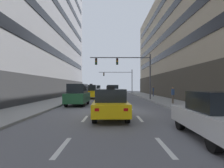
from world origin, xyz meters
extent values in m
plane|color=slate|center=(0.00, 0.00, 0.00)|extent=(120.00, 120.00, 0.00)
cube|color=gray|center=(-6.54, 0.00, 0.07)|extent=(3.68, 80.00, 0.14)
cube|color=gray|center=(6.54, 0.00, 0.07)|extent=(3.68, 80.00, 0.14)
cube|color=silver|center=(-1.57, -8.00, 0.00)|extent=(0.16, 2.00, 0.01)
cube|color=silver|center=(-1.57, -3.00, 0.00)|extent=(0.16, 2.00, 0.01)
cube|color=silver|center=(-1.57, 2.00, 0.00)|extent=(0.16, 2.00, 0.01)
cube|color=silver|center=(-1.57, 7.00, 0.00)|extent=(0.16, 2.00, 0.01)
cube|color=silver|center=(-1.57, 12.00, 0.00)|extent=(0.16, 2.00, 0.01)
cube|color=silver|center=(-1.57, 17.00, 0.00)|extent=(0.16, 2.00, 0.01)
cube|color=silver|center=(-1.57, 22.00, 0.00)|extent=(0.16, 2.00, 0.01)
cube|color=silver|center=(-1.57, 27.00, 0.00)|extent=(0.16, 2.00, 0.01)
cube|color=silver|center=(-1.57, 32.00, 0.00)|extent=(0.16, 2.00, 0.01)
cube|color=silver|center=(1.57, -8.00, 0.00)|extent=(0.16, 2.00, 0.01)
cube|color=silver|center=(1.57, -3.00, 0.00)|extent=(0.16, 2.00, 0.01)
cube|color=silver|center=(1.57, 2.00, 0.00)|extent=(0.16, 2.00, 0.01)
cube|color=silver|center=(1.57, 7.00, 0.00)|extent=(0.16, 2.00, 0.01)
cube|color=silver|center=(1.57, 12.00, 0.00)|extent=(0.16, 2.00, 0.01)
cube|color=silver|center=(1.57, 17.00, 0.00)|extent=(0.16, 2.00, 0.01)
cube|color=silver|center=(1.57, 22.00, 0.00)|extent=(0.16, 2.00, 0.01)
cube|color=silver|center=(1.57, 27.00, 0.00)|extent=(0.16, 2.00, 0.01)
cube|color=silver|center=(1.57, 32.00, 0.00)|extent=(0.16, 2.00, 0.01)
cylinder|color=black|center=(-3.90, 23.20, 0.33)|extent=(0.25, 0.68, 0.67)
cylinder|color=black|center=(-2.27, 23.26, 0.33)|extent=(0.25, 0.68, 0.67)
cylinder|color=black|center=(-3.79, 20.47, 0.33)|extent=(0.25, 0.68, 0.67)
cylinder|color=black|center=(-2.17, 20.53, 0.33)|extent=(0.25, 0.68, 0.67)
cube|color=yellow|center=(-3.03, 21.86, 0.66)|extent=(2.03, 4.53, 0.65)
cube|color=black|center=(-3.03, 21.66, 1.33)|extent=(1.69, 1.99, 0.69)
cube|color=white|center=(-3.77, 24.03, 0.77)|extent=(0.21, 0.09, 0.14)
cube|color=red|center=(-3.61, 19.65, 0.77)|extent=(0.21, 0.09, 0.14)
cube|color=white|center=(-2.46, 24.08, 0.77)|extent=(0.21, 0.09, 0.14)
cube|color=red|center=(-2.30, 19.70, 0.77)|extent=(0.21, 0.09, 0.14)
cube|color=black|center=(-3.03, 21.66, 1.77)|extent=(0.45, 0.22, 0.18)
cylinder|color=black|center=(-0.97, -1.56, 0.34)|extent=(0.24, 0.68, 0.68)
cylinder|color=black|center=(0.67, -1.52, 0.34)|extent=(0.24, 0.68, 0.68)
cylinder|color=black|center=(-0.90, -4.33, 0.34)|extent=(0.24, 0.68, 0.68)
cylinder|color=black|center=(0.74, -4.29, 0.34)|extent=(0.24, 0.68, 0.68)
cube|color=yellow|center=(-0.12, -2.92, 0.67)|extent=(2.00, 4.57, 0.66)
cube|color=black|center=(-0.11, -3.13, 1.35)|extent=(1.69, 1.99, 0.70)
cube|color=white|center=(-0.83, -0.72, 0.78)|extent=(0.21, 0.09, 0.14)
cube|color=red|center=(-0.72, -5.16, 0.78)|extent=(0.21, 0.09, 0.14)
cube|color=white|center=(0.49, -0.69, 0.78)|extent=(0.21, 0.09, 0.14)
cube|color=red|center=(0.60, -5.13, 0.78)|extent=(0.21, 0.09, 0.14)
cube|color=black|center=(-0.11, -3.13, 1.79)|extent=(0.46, 0.22, 0.19)
cylinder|color=black|center=(-0.92, 26.19, 0.35)|extent=(0.24, 0.70, 0.70)
cylinder|color=black|center=(0.77, 26.18, 0.35)|extent=(0.24, 0.70, 0.70)
cylinder|color=black|center=(-0.94, 23.33, 0.35)|extent=(0.24, 0.70, 0.70)
cylinder|color=black|center=(0.76, 23.32, 0.35)|extent=(0.24, 0.70, 0.70)
cube|color=navy|center=(-0.08, 24.76, 0.69)|extent=(1.97, 4.67, 0.68)
cube|color=black|center=(-0.08, 24.54, 1.39)|extent=(1.70, 2.02, 0.72)
cube|color=white|center=(-0.76, 27.05, 0.81)|extent=(0.21, 0.09, 0.15)
cube|color=red|center=(-0.78, 22.47, 0.81)|extent=(0.21, 0.09, 0.15)
cube|color=white|center=(0.61, 27.04, 0.81)|extent=(0.21, 0.09, 0.15)
cube|color=red|center=(0.59, 22.46, 0.81)|extent=(0.21, 0.09, 0.15)
cylinder|color=black|center=(-3.88, 15.74, 0.32)|extent=(0.23, 0.64, 0.63)
cylinder|color=black|center=(-2.35, 15.79, 0.32)|extent=(0.23, 0.64, 0.63)
cylinder|color=black|center=(-3.80, 13.16, 0.32)|extent=(0.23, 0.64, 0.63)
cylinder|color=black|center=(-2.27, 13.21, 0.32)|extent=(0.23, 0.64, 0.63)
cube|color=yellow|center=(-3.07, 14.48, 0.75)|extent=(1.88, 4.25, 0.86)
cube|color=black|center=(-3.07, 14.48, 1.61)|extent=(1.60, 2.53, 0.86)
cube|color=white|center=(-3.75, 16.52, 0.90)|extent=(0.19, 0.08, 0.13)
cube|color=red|center=(-3.63, 12.40, 0.90)|extent=(0.19, 0.08, 0.13)
cube|color=white|center=(-2.52, 16.56, 0.90)|extent=(0.19, 0.08, 0.13)
cube|color=red|center=(-2.40, 12.43, 0.90)|extent=(0.19, 0.08, 0.13)
cube|color=black|center=(-3.07, 14.48, 2.12)|extent=(0.43, 0.20, 0.17)
cylinder|color=black|center=(-0.70, 14.32, 0.32)|extent=(0.24, 0.64, 0.63)
cylinder|color=black|center=(0.82, 14.38, 0.32)|extent=(0.24, 0.64, 0.63)
cylinder|color=black|center=(-0.59, 11.74, 0.32)|extent=(0.24, 0.64, 0.63)
cylinder|color=black|center=(0.94, 11.81, 0.32)|extent=(0.24, 0.64, 0.63)
cube|color=white|center=(0.12, 13.06, 0.74)|extent=(1.94, 4.27, 0.86)
cube|color=black|center=(0.12, 13.06, 1.60)|extent=(1.64, 2.55, 0.86)
cube|color=white|center=(-0.59, 15.09, 0.89)|extent=(0.19, 0.08, 0.13)
cube|color=red|center=(-0.41, 10.98, 0.89)|extent=(0.19, 0.08, 0.13)
cube|color=white|center=(0.64, 15.15, 0.89)|extent=(0.19, 0.08, 0.13)
cube|color=red|center=(0.82, 11.03, 0.89)|extent=(0.19, 0.08, 0.13)
cylinder|color=black|center=(-4.02, 5.66, 0.32)|extent=(0.23, 0.65, 0.64)
cylinder|color=black|center=(-2.46, 5.61, 0.32)|extent=(0.23, 0.65, 0.64)
cylinder|color=black|center=(-4.10, 3.03, 0.32)|extent=(0.23, 0.65, 0.64)
cylinder|color=black|center=(-2.54, 2.98, 0.32)|extent=(0.23, 0.65, 0.64)
cube|color=#1E512D|center=(-3.28, 4.32, 0.76)|extent=(1.92, 4.34, 0.88)
cube|color=black|center=(-3.28, 4.32, 1.64)|extent=(1.63, 2.58, 0.88)
cube|color=white|center=(-3.85, 6.44, 0.91)|extent=(0.20, 0.08, 0.14)
cube|color=red|center=(-3.97, 2.23, 0.91)|extent=(0.20, 0.08, 0.14)
cube|color=white|center=(-2.59, 6.40, 0.91)|extent=(0.20, 0.08, 0.14)
cube|color=red|center=(-2.71, 2.20, 0.91)|extent=(0.20, 0.08, 0.14)
cylinder|color=black|center=(-3.99, 28.77, 0.32)|extent=(0.23, 0.64, 0.63)
cylinder|color=black|center=(-2.46, 28.81, 0.32)|extent=(0.23, 0.64, 0.63)
cylinder|color=black|center=(-3.93, 26.17, 0.32)|extent=(0.23, 0.64, 0.63)
cylinder|color=black|center=(-2.39, 26.21, 0.32)|extent=(0.23, 0.64, 0.63)
cube|color=#474C51|center=(-3.19, 27.49, 0.75)|extent=(1.88, 4.27, 0.86)
cube|color=black|center=(-3.19, 27.49, 1.61)|extent=(1.60, 2.54, 0.86)
cube|color=white|center=(-3.86, 29.55, 0.90)|extent=(0.19, 0.08, 0.13)
cube|color=red|center=(-3.76, 25.40, 0.90)|extent=(0.19, 0.08, 0.13)
cube|color=white|center=(-2.63, 29.58, 0.90)|extent=(0.19, 0.08, 0.13)
cube|color=red|center=(-2.52, 25.43, 0.90)|extent=(0.19, 0.08, 0.13)
cylinder|color=black|center=(2.88, -5.74, 0.33)|extent=(0.24, 0.67, 0.67)
cylinder|color=black|center=(4.50, -5.78, 0.33)|extent=(0.24, 0.67, 0.67)
cylinder|color=black|center=(2.81, -8.48, 0.33)|extent=(0.24, 0.67, 0.67)
cube|color=white|center=(3.66, -7.13, 0.66)|extent=(1.97, 4.51, 0.65)
cube|color=black|center=(3.65, -7.34, 1.33)|extent=(1.67, 1.97, 0.69)
cube|color=white|center=(3.05, -4.93, 0.77)|extent=(0.20, 0.09, 0.14)
cube|color=white|center=(4.36, -4.96, 0.77)|extent=(0.20, 0.09, 0.14)
cylinder|color=#4C4C51|center=(5.11, 10.97, 3.13)|extent=(0.18, 0.18, 5.97)
cylinder|color=#4C4C51|center=(1.13, 10.97, 5.64)|extent=(7.95, 0.12, 0.12)
cube|color=black|center=(0.73, 10.97, 5.12)|extent=(0.28, 0.24, 0.84)
sphere|color=#4B0704|center=(0.73, 10.83, 5.38)|extent=(0.17, 0.17, 0.17)
sphere|color=orange|center=(0.73, 10.83, 5.12)|extent=(0.17, 0.17, 0.17)
sphere|color=#073E10|center=(0.73, 10.83, 4.86)|extent=(0.17, 0.17, 0.17)
cube|color=black|center=(-2.05, 10.97, 5.12)|extent=(0.28, 0.24, 0.84)
sphere|color=#4B0704|center=(-2.05, 10.83, 5.38)|extent=(0.17, 0.17, 0.17)
sphere|color=orange|center=(-2.05, 10.83, 5.12)|extent=(0.17, 0.17, 0.17)
sphere|color=#073E10|center=(-2.05, 10.83, 4.86)|extent=(0.17, 0.17, 0.17)
cylinder|color=#4C4C51|center=(5.11, 32.41, 3.06)|extent=(0.18, 0.18, 5.85)
cylinder|color=#4C4C51|center=(1.01, 32.41, 5.29)|extent=(8.18, 0.12, 0.12)
cube|color=black|center=(-1.85, 32.41, 4.77)|extent=(0.28, 0.24, 0.84)
sphere|color=#4B0704|center=(-1.85, 32.27, 5.03)|extent=(0.17, 0.17, 0.17)
sphere|color=orange|center=(-1.85, 32.27, 4.77)|extent=(0.17, 0.17, 0.17)
sphere|color=#073E10|center=(-1.85, 32.27, 4.51)|extent=(0.17, 0.17, 0.17)
cylinder|color=#383D59|center=(7.03, 17.65, 0.57)|extent=(0.13, 0.13, 0.86)
cylinder|color=#383D59|center=(7.07, 17.82, 0.57)|extent=(0.13, 0.13, 0.86)
cube|color=navy|center=(7.05, 17.74, 1.30)|extent=(0.26, 0.37, 0.61)
sphere|color=brown|center=(7.05, 17.74, 1.71)|extent=(0.22, 0.22, 0.22)
cylinder|color=navy|center=(7.01, 17.52, 1.33)|extent=(0.09, 0.09, 0.55)
cylinder|color=navy|center=(7.09, 17.95, 1.33)|extent=(0.09, 0.09, 0.55)
cylinder|color=brown|center=(6.09, 4.79, 0.56)|extent=(0.13, 0.13, 0.84)
cylinder|color=brown|center=(6.08, 4.96, 0.56)|extent=(0.13, 0.13, 0.84)
cube|color=navy|center=(6.08, 4.87, 1.28)|extent=(0.22, 0.35, 0.59)
sphere|color=#9E704C|center=(6.08, 4.87, 1.68)|extent=(0.22, 0.22, 0.22)
cylinder|color=navy|center=(6.09, 4.65, 1.31)|extent=(0.09, 0.09, 0.54)
cylinder|color=navy|center=(6.07, 5.09, 1.31)|extent=(0.09, 0.09, 0.54)
camera|label=1|loc=(-0.08, -13.74, 1.86)|focal=30.04mm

